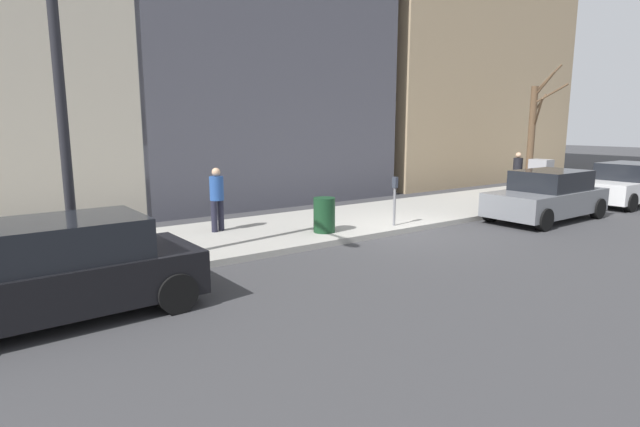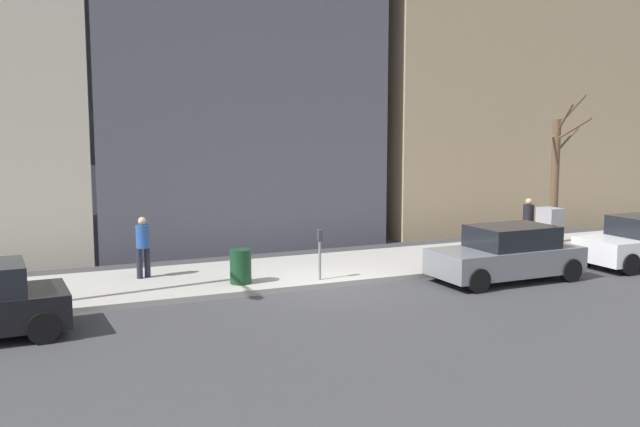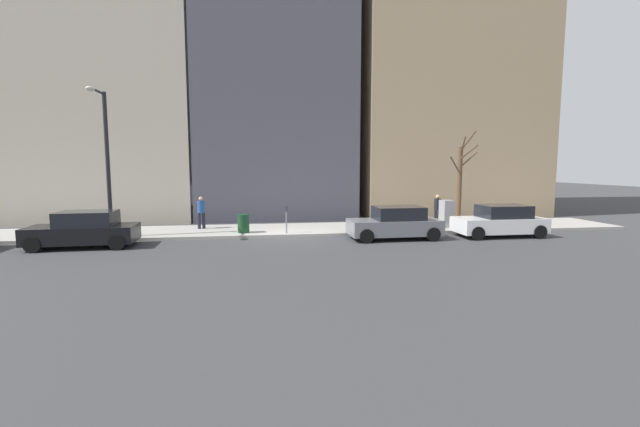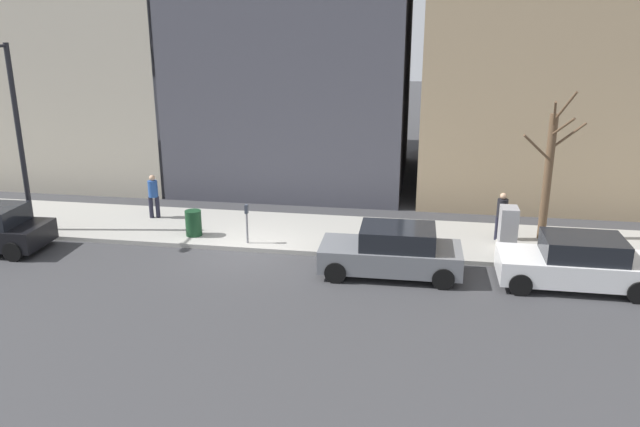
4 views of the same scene
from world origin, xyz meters
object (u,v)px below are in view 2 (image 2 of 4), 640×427
Objects in this scene: trash_bin at (241,266)px; pedestrian_near_meter at (528,220)px; parking_meter at (320,249)px; utility_box at (549,230)px; pedestrian_midblock at (143,244)px; bare_tree at (556,176)px; parked_car_grey at (507,254)px.

trash_bin is 10.60m from pedestrian_near_meter.
parking_meter is 8.61m from utility_box.
trash_bin is 0.54× the size of pedestrian_midblock.
parking_meter reaches higher than trash_bin.
bare_tree is 5.70× the size of trash_bin.
trash_bin is 0.54× the size of pedestrian_near_meter.
utility_box is 10.63m from trash_bin.
parking_meter is at bearing 95.67° from utility_box.
parked_car_grey is at bearing -106.03° from trash_bin.
utility_box is 0.28× the size of bare_tree.
pedestrian_near_meter is at bearing -82.89° from trash_bin.
bare_tree reaches higher than pedestrian_midblock.
bare_tree is 3.09× the size of pedestrian_midblock.
trash_bin is (-1.65, 11.94, -1.91)m from bare_tree.
trash_bin is at bearing 77.68° from parking_meter.
pedestrian_near_meter reaches higher than parking_meter.
pedestrian_near_meter is at bearing 103.39° from bare_tree.
pedestrian_midblock is (1.71, 2.20, 0.49)m from trash_bin.
pedestrian_midblock is (0.06, 14.14, -1.42)m from bare_tree.
parked_car_grey is 7.28m from trash_bin.
pedestrian_near_meter is (0.91, 0.11, 0.24)m from utility_box.
trash_bin is at bearing 92.16° from utility_box.
parked_car_grey is at bearing 123.62° from utility_box.
pedestrian_near_meter is at bearing -23.05° from pedestrian_midblock.
trash_bin is at bearing -7.29° from pedestrian_near_meter.
parked_car_grey is at bearing -107.53° from parking_meter.
bare_tree is at bearing -21.49° from pedestrian_midblock.
pedestrian_midblock is at bearing 63.09° from parking_meter.
parked_car_grey is 2.55× the size of pedestrian_midblock.
utility_box reaches higher than trash_bin.
pedestrian_near_meter is (1.76, -8.45, 0.11)m from parking_meter.
pedestrian_near_meter is 12.71m from pedestrian_midblock.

